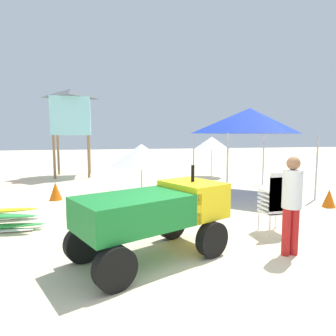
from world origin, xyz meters
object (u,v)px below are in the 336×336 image
(lifeguard_near_left, at_px, (292,199))
(lifeguard_tower, at_px, (71,112))
(popup_canopy, at_px, (250,121))
(stacked_plastic_chairs, at_px, (277,198))
(beach_umbrella_mid, at_px, (141,155))
(traffic_cone_near, at_px, (329,198))
(utility_cart, at_px, (156,211))
(traffic_cone_far, at_px, (56,191))
(beach_umbrella_far, at_px, (212,143))

(lifeguard_near_left, distance_m, lifeguard_tower, 12.19)
(lifeguard_near_left, relative_size, popup_canopy, 0.55)
(stacked_plastic_chairs, height_order, beach_umbrella_mid, beach_umbrella_mid)
(stacked_plastic_chairs, xyz_separation_m, traffic_cone_near, (2.81, 1.65, -0.49))
(lifeguard_near_left, distance_m, popup_canopy, 5.69)
(utility_cart, relative_size, traffic_cone_far, 4.98)
(lifeguard_near_left, bearing_deg, popup_canopy, 68.40)
(beach_umbrella_far, relative_size, traffic_cone_far, 3.49)
(beach_umbrella_mid, xyz_separation_m, beach_umbrella_far, (4.11, 4.26, 0.27))
(stacked_plastic_chairs, height_order, traffic_cone_near, stacked_plastic_chairs)
(lifeguard_tower, relative_size, beach_umbrella_mid, 2.14)
(utility_cart, xyz_separation_m, traffic_cone_near, (5.46, 2.23, -0.53))
(traffic_cone_far, bearing_deg, lifeguard_near_left, -51.12)
(lifeguard_tower, bearing_deg, lifeguard_near_left, -68.97)
(traffic_cone_near, bearing_deg, popup_canopy, 116.65)
(beach_umbrella_far, distance_m, traffic_cone_far, 7.90)
(beach_umbrella_far, bearing_deg, lifeguard_tower, 164.14)
(beach_umbrella_mid, height_order, traffic_cone_near, beach_umbrella_mid)
(stacked_plastic_chairs, distance_m, traffic_cone_near, 3.30)
(utility_cart, bearing_deg, lifeguard_tower, 100.92)
(stacked_plastic_chairs, bearing_deg, lifeguard_tower, 114.87)
(beach_umbrella_mid, relative_size, traffic_cone_near, 3.91)
(stacked_plastic_chairs, relative_size, popup_canopy, 0.42)
(traffic_cone_far, bearing_deg, traffic_cone_near, -20.31)
(lifeguard_tower, bearing_deg, beach_umbrella_far, -15.86)
(utility_cart, distance_m, lifeguard_near_left, 2.28)
(utility_cart, relative_size, traffic_cone_near, 5.48)
(stacked_plastic_chairs, height_order, lifeguard_tower, lifeguard_tower)
(popup_canopy, height_order, traffic_cone_far, popup_canopy)
(utility_cart, distance_m, stacked_plastic_chairs, 2.70)
(lifeguard_near_left, bearing_deg, lifeguard_tower, 111.03)
(utility_cart, relative_size, popup_canopy, 0.91)
(utility_cart, xyz_separation_m, traffic_cone_far, (-2.21, 5.07, -0.50))
(lifeguard_near_left, xyz_separation_m, beach_umbrella_mid, (-1.77, 5.04, 0.45))
(beach_umbrella_far, xyz_separation_m, traffic_cone_far, (-6.78, -3.79, -1.40))
(popup_canopy, height_order, beach_umbrella_mid, popup_canopy)
(lifeguard_tower, relative_size, traffic_cone_far, 7.61)
(popup_canopy, bearing_deg, stacked_plastic_chairs, -111.51)
(utility_cart, distance_m, lifeguard_tower, 11.20)
(stacked_plastic_chairs, bearing_deg, traffic_cone_near, 30.41)
(stacked_plastic_chairs, bearing_deg, beach_umbrella_far, 76.90)
(lifeguard_tower, xyz_separation_m, traffic_cone_far, (-0.14, -5.68, -2.89))
(beach_umbrella_far, bearing_deg, beach_umbrella_mid, -133.97)
(lifeguard_near_left, bearing_deg, utility_cart, 168.75)
(utility_cart, height_order, lifeguard_near_left, lifeguard_near_left)
(utility_cart, relative_size, lifeguard_near_left, 1.67)
(stacked_plastic_chairs, relative_size, lifeguard_tower, 0.30)
(beach_umbrella_far, height_order, traffic_cone_far, beach_umbrella_far)
(lifeguard_tower, height_order, beach_umbrella_mid, lifeguard_tower)
(utility_cart, xyz_separation_m, popup_canopy, (4.24, 4.64, 1.74))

